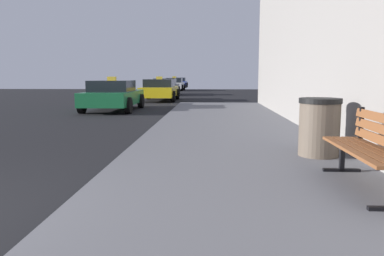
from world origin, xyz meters
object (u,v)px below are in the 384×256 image
(trash_bin, at_px, (319,127))
(car_black, at_px, (165,87))
(bench, at_px, (374,145))
(car_yellow, at_px, (160,90))
(car_blue, at_px, (179,83))
(car_green, at_px, (113,95))
(car_white, at_px, (175,84))

(trash_bin, distance_m, car_black, 24.17)
(bench, distance_m, car_black, 26.00)
(car_yellow, bearing_deg, trash_bin, -73.82)
(trash_bin, height_order, car_yellow, car_yellow)
(car_yellow, bearing_deg, car_blue, 92.14)
(car_blue, bearing_deg, car_green, -90.20)
(bench, bearing_deg, trash_bin, 93.96)
(trash_bin, relative_size, car_blue, 0.22)
(car_black, bearing_deg, trash_bin, -77.40)
(car_yellow, xyz_separation_m, car_blue, (-0.98, 26.30, -0.00))
(car_black, xyz_separation_m, car_blue, (-0.48, 19.17, 0.00))
(bench, distance_m, car_yellow, 18.94)
(car_white, bearing_deg, car_green, -91.10)
(trash_bin, distance_m, car_blue, 43.14)
(bench, xyz_separation_m, car_green, (-5.98, 11.61, -0.02))
(car_yellow, relative_size, car_black, 1.08)
(car_black, bearing_deg, car_yellow, -86.00)
(car_green, bearing_deg, car_blue, 89.80)
(car_white, height_order, car_blue, car_white)
(car_white, bearing_deg, car_blue, 91.94)
(trash_bin, bearing_deg, bench, -86.58)
(car_blue, bearing_deg, car_black, -88.55)
(car_yellow, height_order, car_blue, car_yellow)
(car_green, relative_size, car_white, 0.94)
(car_black, relative_size, car_white, 0.92)
(trash_bin, bearing_deg, car_black, 102.60)
(car_green, bearing_deg, bench, -62.75)
(car_green, height_order, car_white, same)
(car_yellow, relative_size, car_blue, 1.07)
(car_green, height_order, car_blue, car_green)
(car_yellow, distance_m, car_white, 16.52)
(car_green, bearing_deg, car_white, 88.90)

